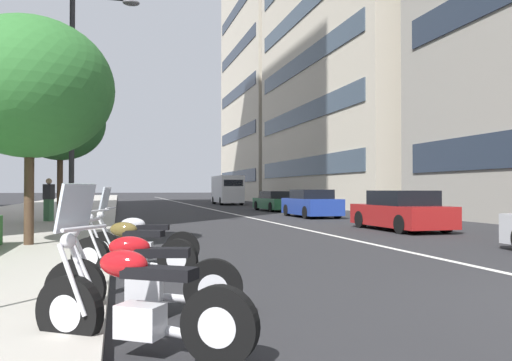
{
  "coord_description": "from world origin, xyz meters",
  "views": [
    {
      "loc": [
        -4.12,
        6.41,
        1.44
      ],
      "look_at": [
        12.77,
        1.86,
        1.73
      ],
      "focal_mm": 36.08,
      "sensor_mm": 36.0,
      "label": 1
    }
  ],
  "objects_px": {
    "car_mid_block_traffic": "(401,212)",
    "street_tree_mid_sidewalk": "(60,123)",
    "motorcycle_nearest_camera": "(137,305)",
    "street_tree_far_plaza": "(30,88)",
    "car_following_behind": "(311,204)",
    "motorcycle_far_end_row": "(140,242)",
    "street_lamp_with_banners": "(82,87)",
    "motorcycle_by_sign_pole": "(132,252)",
    "car_far_down_avenue": "(276,202)",
    "motorcycle_second_in_row": "(141,278)",
    "pedestrian_on_plaza": "(49,199)",
    "delivery_van_ahead": "(227,189)"
  },
  "relations": [
    {
      "from": "car_mid_block_traffic",
      "to": "street_tree_mid_sidewalk",
      "type": "xyz_separation_m",
      "value": [
        5.01,
        11.7,
        3.32
      ]
    },
    {
      "from": "car_mid_block_traffic",
      "to": "street_tree_mid_sidewalk",
      "type": "height_order",
      "value": "street_tree_mid_sidewalk"
    },
    {
      "from": "motorcycle_by_sign_pole",
      "to": "car_far_down_avenue",
      "type": "relative_size",
      "value": 0.42
    },
    {
      "from": "delivery_van_ahead",
      "to": "street_lamp_with_banners",
      "type": "height_order",
      "value": "street_lamp_with_banners"
    },
    {
      "from": "motorcycle_nearest_camera",
      "to": "pedestrian_on_plaza",
      "type": "xyz_separation_m",
      "value": [
        17.58,
        2.85,
        0.58
      ]
    },
    {
      "from": "motorcycle_by_sign_pole",
      "to": "car_mid_block_traffic",
      "type": "height_order",
      "value": "car_mid_block_traffic"
    },
    {
      "from": "motorcycle_nearest_camera",
      "to": "street_lamp_with_banners",
      "type": "bearing_deg",
      "value": -50.63
    },
    {
      "from": "car_following_behind",
      "to": "street_tree_far_plaza",
      "type": "height_order",
      "value": "street_tree_far_plaza"
    },
    {
      "from": "motorcycle_second_in_row",
      "to": "street_tree_mid_sidewalk",
      "type": "distance_m",
      "value": 15.73
    },
    {
      "from": "motorcycle_far_end_row",
      "to": "street_tree_far_plaza",
      "type": "bearing_deg",
      "value": -37.61
    },
    {
      "from": "street_lamp_with_banners",
      "to": "pedestrian_on_plaza",
      "type": "distance_m",
      "value": 5.5
    },
    {
      "from": "motorcycle_far_end_row",
      "to": "car_mid_block_traffic",
      "type": "bearing_deg",
      "value": -131.84
    },
    {
      "from": "motorcycle_far_end_row",
      "to": "delivery_van_ahead",
      "type": "distance_m",
      "value": 37.9
    },
    {
      "from": "car_far_down_avenue",
      "to": "motorcycle_far_end_row",
      "type": "bearing_deg",
      "value": 154.66
    },
    {
      "from": "delivery_van_ahead",
      "to": "car_following_behind",
      "type": "bearing_deg",
      "value": -179.49
    },
    {
      "from": "car_following_behind",
      "to": "car_far_down_avenue",
      "type": "relative_size",
      "value": 0.91
    },
    {
      "from": "delivery_van_ahead",
      "to": "street_lamp_with_banners",
      "type": "distance_m",
      "value": 30.27
    },
    {
      "from": "motorcycle_by_sign_pole",
      "to": "car_mid_block_traffic",
      "type": "distance_m",
      "value": 11.94
    },
    {
      "from": "motorcycle_second_in_row",
      "to": "street_lamp_with_banners",
      "type": "height_order",
      "value": "street_lamp_with_banners"
    },
    {
      "from": "pedestrian_on_plaza",
      "to": "car_following_behind",
      "type": "bearing_deg",
      "value": 141.05
    },
    {
      "from": "car_following_behind",
      "to": "street_lamp_with_banners",
      "type": "relative_size",
      "value": 0.53
    },
    {
      "from": "motorcycle_second_in_row",
      "to": "pedestrian_on_plaza",
      "type": "relative_size",
      "value": 1.25
    },
    {
      "from": "car_far_down_avenue",
      "to": "street_tree_far_plaza",
      "type": "distance_m",
      "value": 22.94
    },
    {
      "from": "car_mid_block_traffic",
      "to": "street_lamp_with_banners",
      "type": "height_order",
      "value": "street_lamp_with_banners"
    },
    {
      "from": "motorcycle_nearest_camera",
      "to": "street_tree_far_plaza",
      "type": "distance_m",
      "value": 9.24
    },
    {
      "from": "motorcycle_far_end_row",
      "to": "street_lamp_with_banners",
      "type": "relative_size",
      "value": 0.26
    },
    {
      "from": "car_mid_block_traffic",
      "to": "street_tree_far_plaza",
      "type": "bearing_deg",
      "value": 104.41
    },
    {
      "from": "motorcycle_far_end_row",
      "to": "pedestrian_on_plaza",
      "type": "xyz_separation_m",
      "value": [
        12.28,
        3.08,
        0.58
      ]
    },
    {
      "from": "street_tree_mid_sidewalk",
      "to": "pedestrian_on_plaza",
      "type": "height_order",
      "value": "street_tree_mid_sidewalk"
    },
    {
      "from": "car_far_down_avenue",
      "to": "street_tree_far_plaza",
      "type": "bearing_deg",
      "value": 146.06
    },
    {
      "from": "delivery_van_ahead",
      "to": "street_tree_far_plaza",
      "type": "bearing_deg",
      "value": 161.85
    },
    {
      "from": "street_tree_far_plaza",
      "to": "pedestrian_on_plaza",
      "type": "distance_m",
      "value": 9.67
    },
    {
      "from": "motorcycle_far_end_row",
      "to": "street_lamp_with_banners",
      "type": "xyz_separation_m",
      "value": [
        8.72,
        1.6,
        4.5
      ]
    },
    {
      "from": "motorcycle_second_in_row",
      "to": "car_following_behind",
      "type": "relative_size",
      "value": 0.51
    },
    {
      "from": "motorcycle_nearest_camera",
      "to": "car_mid_block_traffic",
      "type": "bearing_deg",
      "value": -95.5
    },
    {
      "from": "car_mid_block_traffic",
      "to": "car_far_down_avenue",
      "type": "distance_m",
      "value": 16.18
    },
    {
      "from": "car_mid_block_traffic",
      "to": "pedestrian_on_plaza",
      "type": "height_order",
      "value": "pedestrian_on_plaza"
    },
    {
      "from": "car_far_down_avenue",
      "to": "pedestrian_on_plaza",
      "type": "height_order",
      "value": "pedestrian_on_plaza"
    },
    {
      "from": "motorcycle_by_sign_pole",
      "to": "car_far_down_avenue",
      "type": "height_order",
      "value": "car_far_down_avenue"
    },
    {
      "from": "motorcycle_second_in_row",
      "to": "delivery_van_ahead",
      "type": "xyz_separation_m",
      "value": [
        40.68,
        -9.51,
        0.97
      ]
    },
    {
      "from": "street_lamp_with_banners",
      "to": "pedestrian_on_plaza",
      "type": "bearing_deg",
      "value": 22.6
    },
    {
      "from": "motorcycle_far_end_row",
      "to": "car_mid_block_traffic",
      "type": "height_order",
      "value": "motorcycle_far_end_row"
    },
    {
      "from": "car_far_down_avenue",
      "to": "street_tree_mid_sidewalk",
      "type": "height_order",
      "value": "street_tree_mid_sidewalk"
    },
    {
      "from": "pedestrian_on_plaza",
      "to": "motorcycle_nearest_camera",
      "type": "bearing_deg",
      "value": 48.78
    },
    {
      "from": "car_following_behind",
      "to": "street_tree_mid_sidewalk",
      "type": "xyz_separation_m",
      "value": [
        -3.59,
        11.69,
        3.31
      ]
    },
    {
      "from": "motorcycle_far_end_row",
      "to": "street_lamp_with_banners",
      "type": "distance_m",
      "value": 9.94
    },
    {
      "from": "motorcycle_by_sign_pole",
      "to": "street_lamp_with_banners",
      "type": "distance_m",
      "value": 11.09
    },
    {
      "from": "delivery_van_ahead",
      "to": "street_tree_mid_sidewalk",
      "type": "distance_m",
      "value": 28.3
    },
    {
      "from": "car_following_behind",
      "to": "delivery_van_ahead",
      "type": "relative_size",
      "value": 0.72
    },
    {
      "from": "street_tree_mid_sidewalk",
      "to": "pedestrian_on_plaza",
      "type": "bearing_deg",
      "value": 25.61
    }
  ]
}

